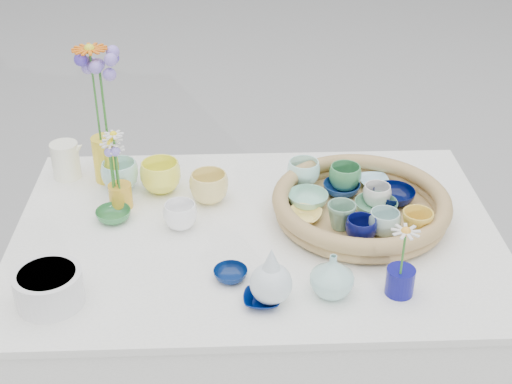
{
  "coord_description": "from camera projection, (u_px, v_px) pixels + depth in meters",
  "views": [
    {
      "loc": [
        -0.06,
        -1.54,
        1.81
      ],
      "look_at": [
        0.0,
        0.02,
        0.87
      ],
      "focal_mm": 50.0,
      "sensor_mm": 36.0,
      "label": 1
    }
  ],
  "objects": [
    {
      "name": "tray_ceramic_12",
      "position": [
        345.0,
        177.0,
        1.99
      ],
      "size": [
        0.1,
        0.1,
        0.07
      ],
      "primitive_type": "imported",
      "rotation": [
        0.0,
        0.0,
        0.07
      ],
      "color": "#3D8750",
      "rests_on": "wicker_tray"
    },
    {
      "name": "tray_ceramic_5",
      "position": [
        308.0,
        199.0,
        1.92
      ],
      "size": [
        0.15,
        0.15,
        0.03
      ],
      "primitive_type": "imported",
      "rotation": [
        0.0,
        0.0,
        0.43
      ],
      "color": "#88CAB0",
      "rests_on": "wicker_tray"
    },
    {
      "name": "white_pitcher",
      "position": [
        66.0,
        160.0,
        2.07
      ],
      "size": [
        0.14,
        0.12,
        0.11
      ],
      "primitive_type": null,
      "rotation": [
        0.0,
        0.0,
        0.43
      ],
      "color": "white",
      "rests_on": "display_table"
    },
    {
      "name": "tall_vase_yellow",
      "position": [
        106.0,
        159.0,
        2.05
      ],
      "size": [
        0.07,
        0.07,
        0.14
      ],
      "primitive_type": "cylinder",
      "rotation": [
        0.0,
        0.0,
        0.01
      ],
      "color": "yellow",
      "rests_on": "display_table"
    },
    {
      "name": "tray_ceramic_4",
      "position": [
        341.0,
        216.0,
        1.82
      ],
      "size": [
        0.07,
        0.07,
        0.07
      ],
      "primitive_type": "imported",
      "rotation": [
        0.0,
        0.0,
        0.0
      ],
      "color": "slate",
      "rests_on": "wicker_tray"
    },
    {
      "name": "tray_ceramic_8",
      "position": [
        374.0,
        182.0,
        2.02
      ],
      "size": [
        0.09,
        0.09,
        0.02
      ],
      "primitive_type": "imported",
      "rotation": [
        0.0,
        0.0,
        0.03
      ],
      "color": "#A1D5EC",
      "rests_on": "wicker_tray"
    },
    {
      "name": "bud_vase_cobalt",
      "position": [
        400.0,
        281.0,
        1.62
      ],
      "size": [
        0.08,
        0.08,
        0.07
      ],
      "primitive_type": "cylinder",
      "rotation": [
        0.0,
        0.0,
        -0.31
      ],
      "color": "navy",
      "rests_on": "display_table"
    },
    {
      "name": "tray_ceramic_6",
      "position": [
        304.0,
        173.0,
        2.01
      ],
      "size": [
        0.12,
        0.12,
        0.07
      ],
      "primitive_type": "imported",
      "rotation": [
        0.0,
        0.0,
        0.39
      ],
      "color": "#B6F6ED",
      "rests_on": "wicker_tray"
    },
    {
      "name": "daisy_cup",
      "position": [
        121.0,
        196.0,
        1.94
      ],
      "size": [
        0.07,
        0.07,
        0.07
      ],
      "primitive_type": "cylinder",
      "rotation": [
        0.0,
        0.0,
        -0.11
      ],
      "color": "gold",
      "rests_on": "display_table"
    },
    {
      "name": "loose_ceramic_5",
      "position": [
        120.0,
        175.0,
        2.02
      ],
      "size": [
        0.13,
        0.13,
        0.08
      ],
      "primitive_type": "imported",
      "rotation": [
        0.0,
        0.0,
        0.27
      ],
      "color": "#A7E0DB",
      "rests_on": "display_table"
    },
    {
      "name": "tray_ceramic_2",
      "position": [
        417.0,
        224.0,
        1.78
      ],
      "size": [
        0.08,
        0.08,
        0.07
      ],
      "primitive_type": "imported",
      "rotation": [
        0.0,
        0.0,
        -0.0
      ],
      "color": "gold",
      "rests_on": "wicker_tray"
    },
    {
      "name": "loose_ceramic_1",
      "position": [
        209.0,
        187.0,
        1.96
      ],
      "size": [
        0.12,
        0.12,
        0.08
      ],
      "primitive_type": "imported",
      "rotation": [
        0.0,
        0.0,
        0.08
      ],
      "color": "#EAD376",
      "rests_on": "display_table"
    },
    {
      "name": "bud_vase_paleblue",
      "position": [
        271.0,
        274.0,
        1.58
      ],
      "size": [
        0.11,
        0.11,
        0.15
      ],
      "primitive_type": null,
      "rotation": [
        0.0,
        0.0,
        0.18
      ],
      "color": "silver",
      "rests_on": "display_table"
    },
    {
      "name": "hydrangea",
      "position": [
        103.0,
        102.0,
        1.96
      ],
      "size": [
        0.12,
        0.12,
        0.31
      ],
      "primitive_type": null,
      "rotation": [
        0.0,
        0.0,
        -0.39
      ],
      "color": "#4832B4",
      "rests_on": "tall_vase_yellow"
    },
    {
      "name": "loose_ceramic_2",
      "position": [
        114.0,
        215.0,
        1.89
      ],
      "size": [
        0.11,
        0.11,
        0.03
      ],
      "primitive_type": "imported",
      "rotation": [
        0.0,
        0.0,
        -0.18
      ],
      "color": "#2D733C",
      "rests_on": "display_table"
    },
    {
      "name": "tray_ceramic_11",
      "position": [
        384.0,
        223.0,
        1.8
      ],
      "size": [
        0.09,
        0.09,
        0.06
      ],
      "primitive_type": "imported",
      "rotation": [
        0.0,
        0.0,
        0.06
      ],
      "color": "#A1C8C2",
      "rests_on": "wicker_tray"
    },
    {
      "name": "tray_ceramic_1",
      "position": [
        394.0,
        196.0,
        1.94
      ],
      "size": [
        0.13,
        0.13,
        0.04
      ],
      "primitive_type": "imported",
      "rotation": [
        0.0,
        0.0,
        0.11
      ],
      "color": "black",
      "rests_on": "wicker_tray"
    },
    {
      "name": "tray_ceramic_7",
      "position": [
        377.0,
        195.0,
        1.92
      ],
      "size": [
        0.1,
        0.1,
        0.06
      ],
      "primitive_type": "imported",
      "rotation": [
        0.0,
        0.0,
        0.43
      ],
      "color": "white",
      "rests_on": "wicker_tray"
    },
    {
      "name": "tray_ceramic_0",
      "position": [
        342.0,
        189.0,
        1.97
      ],
      "size": [
        0.12,
        0.12,
        0.03
      ],
      "primitive_type": "imported",
      "rotation": [
        0.0,
        0.0,
        0.2
      ],
      "color": "navy",
      "rests_on": "wicker_tray"
    },
    {
      "name": "bud_vase_seafoam",
      "position": [
        332.0,
        275.0,
        1.61
      ],
      "size": [
        0.11,
        0.11,
        0.11
      ],
      "primitive_type": "imported",
      "rotation": [
        0.0,
        0.0,
        -0.07
      ],
      "color": "#9FD0C7",
      "rests_on": "display_table"
    },
    {
      "name": "tray_ceramic_3",
      "position": [
        376.0,
        207.0,
        1.89
      ],
      "size": [
        0.14,
        0.14,
        0.04
      ],
      "primitive_type": "imported",
      "rotation": [
        0.0,
        0.0,
        0.22
      ],
      "color": "#57916E",
      "rests_on": "wicker_tray"
    },
    {
      "name": "gerbera",
      "position": [
        95.0,
        96.0,
        1.94
      ],
      "size": [
        0.12,
        0.12,
        0.29
      ],
      "primitive_type": null,
      "rotation": [
        0.0,
        0.0,
        -0.14
      ],
      "color": "#DD610E",
      "rests_on": "tall_vase_yellow"
    },
    {
      "name": "single_daisy",
      "position": [
        403.0,
        253.0,
        1.56
      ],
      "size": [
        0.1,
        0.1,
        0.13
      ],
      "primitive_type": null,
      "rotation": [
        0.0,
        0.0,
        0.39
      ],
      "color": "silver",
      "rests_on": "bud_vase_cobalt"
    },
    {
      "name": "loose_ceramic_4",
      "position": [
        231.0,
        274.0,
        1.68
      ],
      "size": [
        0.09,
        0.09,
        0.03
      ],
      "primitive_type": "imported",
      "rotation": [
        0.0,
        0.0,
        -0.17
      ],
      "color": "#051A4D",
      "rests_on": "display_table"
    },
    {
      "name": "tray_ceramic_9",
      "position": [
        361.0,
        230.0,
        1.77
      ],
      "size": [
        0.09,
        0.09,
        0.06
      ],
      "primitive_type": "imported",
      "rotation": [
        0.0,
        0.0,
        -0.08
      ],
      "color": "#070B45",
      "rests_on": "wicker_tray"
    },
    {
      "name": "daisy_posy",
      "position": [
        112.0,
        159.0,
        1.88
      ],
      "size": [
        0.09,
        0.09,
        0.16
      ],
      "primitive_type": null,
      "rotation": [
        0.0,
        0.0,
        -0.12
      ],
      "color": "white",
      "rests_on": "daisy_cup"
    },
    {
      "name": "loose_ceramic_0",
      "position": [
        161.0,
        177.0,
        2.01
      ],
      "size": [
        0.14,
        0.14,
        0.09
      ],
      "primitive_type": "imported",
      "rotation": [
        0.0,
        0.0,
        0.29
      ],
      "color": "#F9F748",
      "rests_on": "display_table"
    },
    {
      "name": "fluted_bowl",
      "position": [
        49.0,
        288.0,
        1.59
      ],
      "size": [
        0.16,
        0.16,
        0.08
      ],
      "primitive_type": null,
      "rotation": [
        0.0,
        0.0,
        -0.07
      ],
      "color": "silver",
      "rests_on": "display_table"
    },
    {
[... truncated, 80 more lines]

